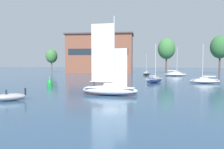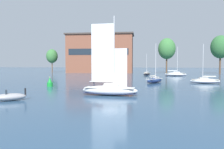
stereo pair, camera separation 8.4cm
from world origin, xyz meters
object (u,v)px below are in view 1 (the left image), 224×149
sailboat_moored_far_slip (147,74)px  tree_shore_right (220,47)px  channel_buoy (50,83)px  sailboat_main (110,89)px  sailboat_moored_near_marina (154,80)px  motor_tender (10,97)px  sailboat_moored_mid_channel (205,81)px  tree_shore_left (166,49)px  sailboat_moored_outer_mooring (175,74)px  tree_shore_center (52,56)px

sailboat_moored_far_slip → tree_shore_right: bearing=21.4°
tree_shore_right → channel_buoy: 81.33m
sailboat_moored_far_slip → channel_buoy: 50.88m
sailboat_main → sailboat_moored_near_marina: bearing=69.6°
sailboat_main → sailboat_moored_far_slip: bearing=82.2°
motor_tender → channel_buoy: size_ratio=2.06×
tree_shore_right → sailboat_moored_far_slip: size_ratio=1.98×
sailboat_moored_mid_channel → sailboat_main: bearing=-132.9°
sailboat_moored_near_marina → sailboat_moored_far_slip: (-0.86, 33.52, -0.09)m
tree_shore_left → tree_shore_right: bearing=-9.8°
sailboat_main → motor_tender: size_ratio=2.82×
tree_shore_left → tree_shore_right: (23.03, -3.97, 0.35)m
sailboat_moored_mid_channel → channel_buoy: (-35.40, -11.72, 0.18)m
sailboat_main → sailboat_moored_outer_mooring: (18.54, 52.57, -0.23)m
channel_buoy → sailboat_main: bearing=-36.5°
tree_shore_center → tree_shore_right: (81.84, -6.93, 3.60)m
tree_shore_right → sailboat_moored_outer_mooring: tree_shore_right is taller
sailboat_main → sailboat_moored_far_slip: sailboat_main is taller
tree_shore_center → tree_shore_right: 82.21m
channel_buoy → sailboat_moored_near_marina: bearing=27.9°
tree_shore_left → sailboat_moored_near_marina: size_ratio=1.68×
tree_shore_center → sailboat_moored_mid_channel: size_ratio=1.24×
tree_shore_right → motor_tender: bearing=-125.1°
channel_buoy → motor_tender: bearing=-84.3°
sailboat_main → motor_tender: bearing=-152.4°
sailboat_moored_mid_channel → sailboat_moored_far_slip: sailboat_moored_mid_channel is taller
sailboat_moored_mid_channel → sailboat_moored_outer_mooring: 30.18m
sailboat_main → sailboat_moored_far_slip: 57.05m
tree_shore_left → sailboat_main: (-17.62, -73.39, -10.82)m
tree_shore_center → channel_buoy: (26.66, -65.59, -7.72)m
tree_shore_left → sailboat_moored_far_slip: (-9.92, -16.87, -11.22)m
sailboat_main → sailboat_moored_near_marina: 24.55m
sailboat_moored_far_slip → sailboat_moored_mid_channel: bearing=-68.8°
sailboat_moored_mid_channel → sailboat_moored_outer_mooring: bearing=94.4°
channel_buoy → tree_shore_center: bearing=112.1°
motor_tender → tree_shore_center: bearing=108.9°
sailboat_moored_outer_mooring → tree_shore_right: bearing=37.3°
motor_tender → sailboat_moored_far_slip: bearing=72.1°
sailboat_main → sailboat_moored_near_marina: size_ratio=1.23×
sailboat_moored_near_marina → sailboat_moored_far_slip: 33.53m
tree_shore_center → sailboat_moored_mid_channel: (62.06, -53.87, -7.90)m
tree_shore_left → sailboat_moored_mid_channel: 52.22m
tree_shore_center → sailboat_moored_outer_mooring: 64.76m
tree_shore_center → sailboat_main: (41.19, -76.35, -7.57)m
tree_shore_center → channel_buoy: size_ratio=5.74×
tree_shore_left → sailboat_moored_far_slip: tree_shore_left is taller
motor_tender → sailboat_moored_near_marina: bearing=54.3°
sailboat_moored_near_marina → tree_shore_left: bearing=79.8°
motor_tender → tree_shore_right: bearing=54.9°
sailboat_main → sailboat_moored_outer_mooring: 55.75m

